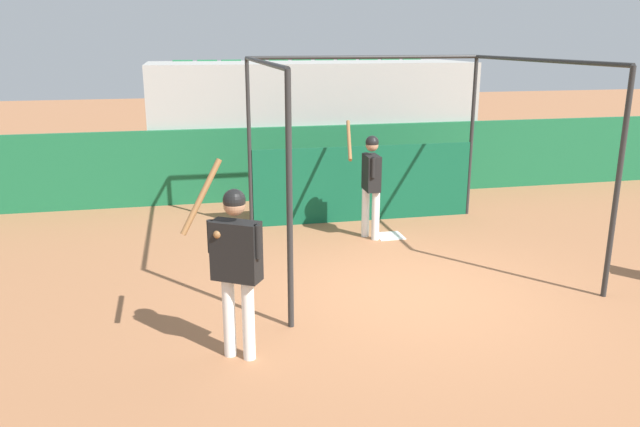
% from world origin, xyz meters
% --- Properties ---
extents(ground_plane, '(60.00, 60.00, 0.00)m').
position_xyz_m(ground_plane, '(0.00, 0.00, 0.00)').
color(ground_plane, '#9E6642').
extents(outfield_wall, '(24.00, 0.12, 1.51)m').
position_xyz_m(outfield_wall, '(0.00, 5.38, 0.76)').
color(outfield_wall, '#196038').
rests_on(outfield_wall, ground).
extents(bleacher_section, '(7.05, 2.40, 2.79)m').
position_xyz_m(bleacher_section, '(0.00, 6.65, 1.40)').
color(bleacher_section, '#9E9E99').
rests_on(bleacher_section, ground).
extents(batting_cage, '(4.22, 4.18, 2.98)m').
position_xyz_m(batting_cage, '(0.35, 2.77, 1.26)').
color(batting_cage, '#282828').
rests_on(batting_cage, ground).
extents(home_plate, '(0.44, 0.44, 0.02)m').
position_xyz_m(home_plate, '(0.51, 2.39, 0.01)').
color(home_plate, white).
rests_on(home_plate, ground).
extents(player_batter, '(0.55, 0.94, 1.92)m').
position_xyz_m(player_batter, '(0.15, 2.40, 1.05)').
color(player_batter, white).
rests_on(player_batter, ground).
extents(player_waiting, '(0.82, 0.59, 2.08)m').
position_xyz_m(player_waiting, '(-2.39, -1.25, 1.12)').
color(player_waiting, white).
rests_on(player_waiting, ground).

